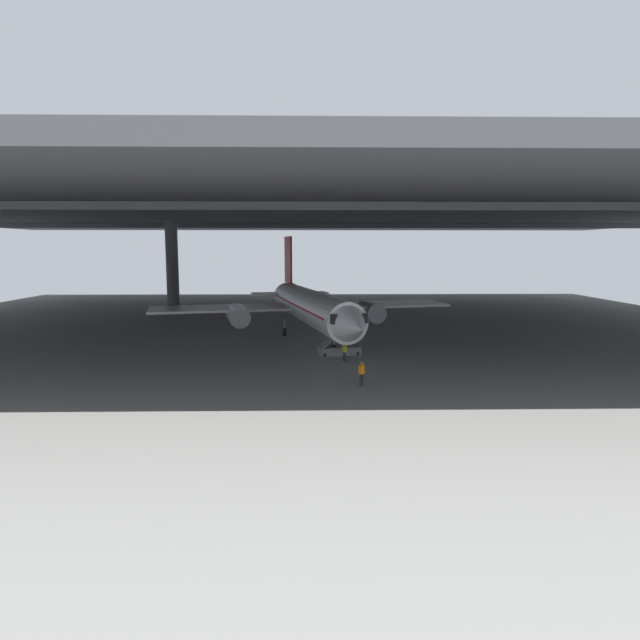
% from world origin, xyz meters
% --- Properties ---
extents(ground_plane, '(110.00, 110.00, 0.00)m').
position_xyz_m(ground_plane, '(0.00, 0.00, 0.00)').
color(ground_plane, gray).
extents(hangar_structure, '(121.00, 99.00, 14.62)m').
position_xyz_m(hangar_structure, '(-0.06, 13.75, 13.99)').
color(hangar_structure, '#4C4F54').
rests_on(hangar_structure, ground_plane).
extents(airplane_main, '(33.69, 34.33, 10.92)m').
position_xyz_m(airplane_main, '(-0.37, -0.84, 3.35)').
color(airplane_main, white).
rests_on(airplane_main, ground_plane).
extents(boarding_stairs, '(4.29, 2.29, 4.54)m').
position_xyz_m(boarding_stairs, '(2.31, -10.09, 0.72)').
color(boarding_stairs, slate).
rests_on(boarding_stairs, ground_plane).
extents(crew_worker_near_nose, '(0.44, 0.40, 1.70)m').
position_xyz_m(crew_worker_near_nose, '(3.16, -21.42, 0.97)').
color(crew_worker_near_nose, '#232838').
rests_on(crew_worker_near_nose, ground_plane).
extents(crew_worker_by_stairs, '(0.37, 0.49, 1.56)m').
position_xyz_m(crew_worker_by_stairs, '(2.54, -13.08, 0.88)').
color(crew_worker_by_stairs, '#232838').
rests_on(crew_worker_by_stairs, ground_plane).
extents(baggage_tug, '(1.53, 2.34, 0.90)m').
position_xyz_m(baggage_tug, '(4.20, 10.12, 0.53)').
color(baggage_tug, yellow).
rests_on(baggage_tug, ground_plane).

